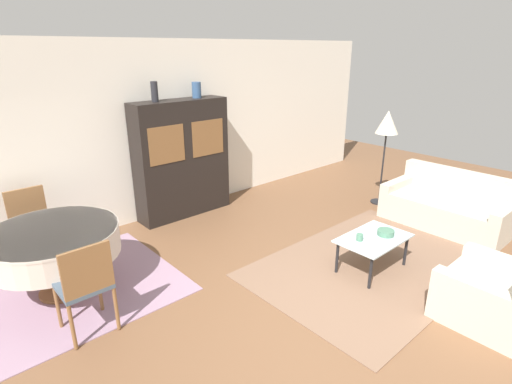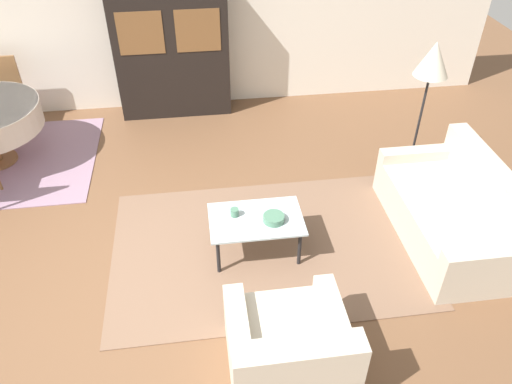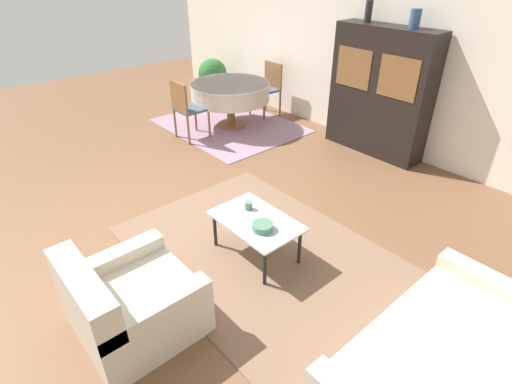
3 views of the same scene
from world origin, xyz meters
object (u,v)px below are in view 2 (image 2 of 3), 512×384
display_cabinet (172,50)px  bowl (274,218)px  couch (455,213)px  cup (235,212)px  coffee_table (256,222)px  armchair (289,352)px  dining_chair_far (3,89)px  floor_lamp (432,64)px

display_cabinet → bowl: display_cabinet is taller
couch → cup: 2.22m
cup → bowl: cup is taller
display_cabinet → bowl: size_ratio=9.15×
coffee_table → armchair: bearing=-87.5°
coffee_table → cup: 0.23m
display_cabinet → bowl: bearing=-73.9°
display_cabinet → cup: size_ratio=22.70×
coffee_table → cup: cup is taller
coffee_table → cup: size_ratio=11.04×
armchair → dining_chair_far: bearing=125.5°
coffee_table → dining_chair_far: size_ratio=0.94×
dining_chair_far → coffee_table: bearing=135.8°
cup → bowl: bearing=-19.7°
coffee_table → display_cabinet: (-0.73, 3.04, 0.53)m
armchair → coffee_table: 1.38m
couch → cup: bearing=87.6°
armchair → floor_lamp: floor_lamp is taller
cup → bowl: size_ratio=0.40×
floor_lamp → bowl: (-1.89, -1.22, -0.89)m
bowl → dining_chair_far: bearing=136.8°
display_cabinet → cup: (0.54, -2.97, -0.45)m
armchair → bowl: armchair is taller
couch → cup: couch is taller
couch → dining_chair_far: 5.81m
armchair → cup: bearing=100.0°
dining_chair_far → floor_lamp: 5.39m
coffee_table → display_cabinet: 3.17m
couch → display_cabinet: bearing=41.9°
couch → cup: size_ratio=21.72×
coffee_table → floor_lamp: 2.55m
floor_lamp → bowl: size_ratio=8.01×
cup → display_cabinet: bearing=100.2°
display_cabinet → couch: bearing=-48.1°
coffee_table → floor_lamp: (2.05, 1.17, 0.97)m
display_cabinet → floor_lamp: (2.78, -1.87, 0.44)m
dining_chair_far → floor_lamp: floor_lamp is taller
armchair → coffee_table: (-0.06, 1.38, 0.10)m
couch → floor_lamp: 1.60m
armchair → dining_chair_far: (-3.05, 4.28, 0.27)m
coffee_table → cup: bearing=160.5°
armchair → couch: bearing=34.7°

